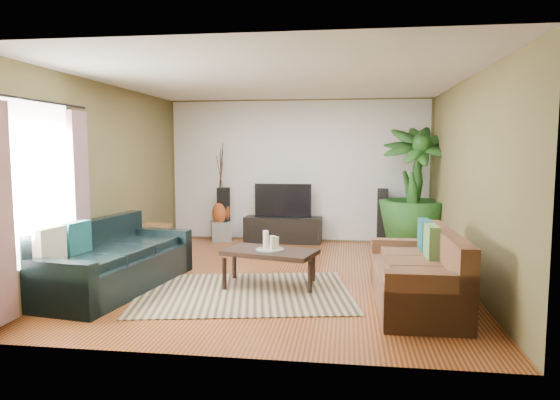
% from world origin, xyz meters
% --- Properties ---
extents(floor, '(5.50, 5.50, 0.00)m').
position_xyz_m(floor, '(0.00, 0.00, 0.00)').
color(floor, '#9E5529').
rests_on(floor, ground).
extents(ceiling, '(5.50, 5.50, 0.00)m').
position_xyz_m(ceiling, '(0.00, 0.00, 2.70)').
color(ceiling, white).
rests_on(ceiling, ground).
extents(wall_back, '(5.00, 0.00, 5.00)m').
position_xyz_m(wall_back, '(0.00, 2.75, 1.35)').
color(wall_back, brown).
rests_on(wall_back, ground).
extents(wall_front, '(5.00, 0.00, 5.00)m').
position_xyz_m(wall_front, '(0.00, -2.75, 1.35)').
color(wall_front, brown).
rests_on(wall_front, ground).
extents(wall_left, '(0.00, 5.50, 5.50)m').
position_xyz_m(wall_left, '(-2.50, 0.00, 1.35)').
color(wall_left, brown).
rests_on(wall_left, ground).
extents(wall_right, '(0.00, 5.50, 5.50)m').
position_xyz_m(wall_right, '(2.50, 0.00, 1.35)').
color(wall_right, brown).
rests_on(wall_right, ground).
extents(backwall_panel, '(4.90, 0.00, 4.90)m').
position_xyz_m(backwall_panel, '(0.00, 2.74, 1.35)').
color(backwall_panel, white).
rests_on(backwall_panel, ground).
extents(window_pane, '(0.00, 1.80, 1.80)m').
position_xyz_m(window_pane, '(-2.48, -1.60, 1.40)').
color(window_pane, white).
rests_on(window_pane, ground).
extents(curtain_far, '(0.08, 0.35, 2.20)m').
position_xyz_m(curtain_far, '(-2.43, -0.85, 1.15)').
color(curtain_far, gray).
rests_on(curtain_far, ground).
extents(curtain_rod, '(0.03, 1.90, 0.03)m').
position_xyz_m(curtain_rod, '(-2.43, -1.60, 2.30)').
color(curtain_rod, black).
rests_on(curtain_rod, ground).
extents(sofa_left, '(1.34, 2.46, 0.85)m').
position_xyz_m(sofa_left, '(-1.97, -0.89, 0.42)').
color(sofa_left, black).
rests_on(sofa_left, floor).
extents(sofa_right, '(0.90, 1.95, 0.85)m').
position_xyz_m(sofa_right, '(1.72, -1.07, 0.42)').
color(sofa_right, brown).
rests_on(sofa_right, floor).
extents(area_rug, '(2.90, 2.30, 0.01)m').
position_xyz_m(area_rug, '(-0.30, -0.88, 0.01)').
color(area_rug, tan).
rests_on(area_rug, floor).
extents(coffee_table, '(1.28, 0.92, 0.47)m').
position_xyz_m(coffee_table, '(-0.03, -0.51, 0.24)').
color(coffee_table, black).
rests_on(coffee_table, floor).
extents(candle_tray, '(0.36, 0.36, 0.02)m').
position_xyz_m(candle_tray, '(-0.03, -0.51, 0.48)').
color(candle_tray, gray).
rests_on(candle_tray, coffee_table).
extents(candle_tall, '(0.07, 0.07, 0.23)m').
position_xyz_m(candle_tall, '(-0.09, -0.48, 0.61)').
color(candle_tall, white).
rests_on(candle_tall, candle_tray).
extents(candle_mid, '(0.07, 0.07, 0.18)m').
position_xyz_m(candle_mid, '(0.01, -0.55, 0.58)').
color(candle_mid, '#EFDEC9').
rests_on(candle_mid, candle_tray).
extents(candle_short, '(0.07, 0.07, 0.15)m').
position_xyz_m(candle_short, '(0.04, -0.45, 0.56)').
color(candle_short, beige).
rests_on(candle_short, candle_tray).
extents(tv_stand, '(1.47, 0.48, 0.48)m').
position_xyz_m(tv_stand, '(-0.26, 2.50, 0.24)').
color(tv_stand, black).
rests_on(tv_stand, floor).
extents(television, '(1.07, 0.06, 0.63)m').
position_xyz_m(television, '(-0.26, 2.50, 0.80)').
color(television, black).
rests_on(television, tv_stand).
extents(speaker_left, '(0.22, 0.24, 1.03)m').
position_xyz_m(speaker_left, '(-1.41, 2.50, 0.51)').
color(speaker_left, black).
rests_on(speaker_left, floor).
extents(speaker_right, '(0.21, 0.23, 1.04)m').
position_xyz_m(speaker_right, '(1.59, 2.50, 0.52)').
color(speaker_right, black).
rests_on(speaker_right, floor).
extents(potted_plant, '(1.22, 1.22, 2.16)m').
position_xyz_m(potted_plant, '(2.11, 2.15, 1.08)').
color(potted_plant, '#1F4E1A').
rests_on(potted_plant, floor).
extents(plant_pot, '(0.40, 0.40, 0.31)m').
position_xyz_m(plant_pot, '(2.11, 2.15, 0.16)').
color(plant_pot, black).
rests_on(plant_pot, floor).
extents(pedestal, '(0.47, 0.47, 0.37)m').
position_xyz_m(pedestal, '(-1.46, 2.50, 0.19)').
color(pedestal, gray).
rests_on(pedestal, floor).
extents(vase, '(0.34, 0.34, 0.48)m').
position_xyz_m(vase, '(-1.46, 2.50, 0.54)').
color(vase, '#96401B').
rests_on(vase, pedestal).
extents(side_table, '(0.52, 0.52, 0.52)m').
position_xyz_m(side_table, '(-2.25, 1.08, 0.26)').
color(side_table, olive).
rests_on(side_table, floor).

